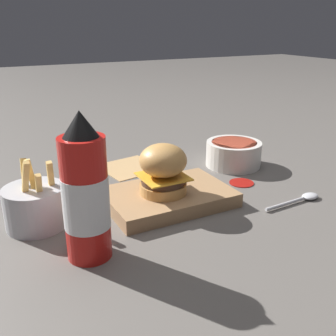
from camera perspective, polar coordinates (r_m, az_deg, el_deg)
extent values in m
plane|color=#5B5651|center=(0.81, 4.28, -5.70)|extent=(6.00, 6.00, 0.00)
cube|color=#A37A51|center=(0.82, 0.00, -4.23)|extent=(0.26, 0.17, 0.03)
cylinder|color=tan|center=(0.80, -0.71, -2.91)|extent=(0.10, 0.10, 0.02)
cylinder|color=#4C3323|center=(0.80, -0.71, -1.78)|extent=(0.09, 0.09, 0.01)
cube|color=gold|center=(0.79, -0.71, -1.24)|extent=(0.09, 0.09, 0.00)
ellipsoid|color=tan|center=(0.78, -0.72, 1.12)|extent=(0.10, 0.10, 0.07)
cylinder|color=red|center=(0.62, -11.83, -4.49)|extent=(0.07, 0.07, 0.20)
cylinder|color=silver|center=(0.62, -11.80, -4.82)|extent=(0.07, 0.07, 0.08)
cone|color=black|center=(0.58, -12.68, 6.29)|extent=(0.05, 0.05, 0.04)
cylinder|color=#B7B7BC|center=(0.77, -18.69, -5.35)|extent=(0.11, 0.11, 0.08)
cube|color=#E5B760|center=(0.76, -20.05, -1.73)|extent=(0.02, 0.04, 0.08)
cube|color=#E5B760|center=(0.73, -18.19, -3.04)|extent=(0.01, 0.03, 0.07)
cube|color=#E5B760|center=(0.75, -16.60, -1.73)|extent=(0.01, 0.03, 0.08)
cube|color=#E5B760|center=(0.75, -19.04, -1.90)|extent=(0.02, 0.02, 0.09)
cube|color=#E5B760|center=(0.73, -19.99, -2.16)|extent=(0.02, 0.04, 0.09)
cylinder|color=silver|center=(1.05, 9.48, 2.04)|extent=(0.14, 0.14, 0.06)
cylinder|color=#CC4C33|center=(1.04, 9.58, 3.59)|extent=(0.12, 0.12, 0.01)
cylinder|color=silver|center=(0.85, 16.65, -5.00)|extent=(0.11, 0.01, 0.01)
ellipsoid|color=silver|center=(0.90, 19.91, -3.87)|extent=(0.04, 0.03, 0.01)
cylinder|color=#9E140F|center=(0.94, 10.62, -2.07)|extent=(0.06, 0.06, 0.00)
cube|color=tan|center=(1.03, -5.61, 0.13)|extent=(0.16, 0.16, 0.00)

